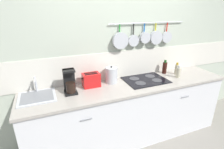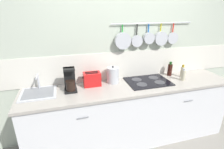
% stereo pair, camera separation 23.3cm
% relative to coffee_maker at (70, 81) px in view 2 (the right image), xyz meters
% --- Properties ---
extents(ground_plane, '(12.00, 12.00, 0.00)m').
position_rel_coffee_maker_xyz_m(ground_plane, '(0.85, -0.08, -1.06)').
color(ground_plane, gray).
extents(wall_back, '(7.20, 0.15, 2.60)m').
position_rel_coffee_maker_xyz_m(wall_back, '(0.85, 0.27, 0.21)').
color(wall_back, '#B2BCA8').
rests_on(wall_back, ground_plane).
extents(cabinet_base, '(2.99, 0.60, 0.90)m').
position_rel_coffee_maker_xyz_m(cabinet_base, '(0.85, -0.08, -0.61)').
color(cabinet_base, silver).
rests_on(cabinet_base, ground_plane).
extents(countertop, '(3.03, 0.62, 0.03)m').
position_rel_coffee_maker_xyz_m(countertop, '(0.85, -0.08, -0.15)').
color(countertop, '#A59E93').
rests_on(countertop, cabinet_base).
extents(sink_basin, '(0.44, 0.40, 0.22)m').
position_rel_coffee_maker_xyz_m(sink_basin, '(-0.41, 0.02, -0.11)').
color(sink_basin, '#B7BABF').
rests_on(sink_basin, countertop).
extents(coffee_maker, '(0.16, 0.17, 0.32)m').
position_rel_coffee_maker_xyz_m(coffee_maker, '(0.00, 0.00, 0.00)').
color(coffee_maker, black).
rests_on(coffee_maker, countertop).
extents(toaster, '(0.25, 0.15, 0.20)m').
position_rel_coffee_maker_xyz_m(toaster, '(0.30, 0.08, -0.03)').
color(toaster, red).
rests_on(toaster, countertop).
extents(kettle, '(0.18, 0.18, 0.25)m').
position_rel_coffee_maker_xyz_m(kettle, '(0.62, 0.11, -0.01)').
color(kettle, '#B7BABF').
rests_on(kettle, countertop).
extents(cooktop, '(0.63, 0.47, 0.01)m').
position_rel_coffee_maker_xyz_m(cooktop, '(1.13, -0.02, -0.12)').
color(cooktop, black).
rests_on(cooktop, countertop).
extents(bottle_cooking_wine, '(0.07, 0.07, 0.23)m').
position_rel_coffee_maker_xyz_m(bottle_cooking_wine, '(1.58, 0.13, -0.03)').
color(bottle_cooking_wine, '#33140F').
rests_on(bottle_cooking_wine, countertop).
extents(bottle_sesame_oil, '(0.07, 0.07, 0.19)m').
position_rel_coffee_maker_xyz_m(bottle_sesame_oil, '(1.67, -0.11, -0.05)').
color(bottle_sesame_oil, '#BFB799').
rests_on(bottle_sesame_oil, countertop).
extents(bottle_vinegar, '(0.06, 0.06, 0.20)m').
position_rel_coffee_maker_xyz_m(bottle_vinegar, '(1.74, 0.02, -0.04)').
color(bottle_vinegar, '#BFB799').
rests_on(bottle_vinegar, countertop).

